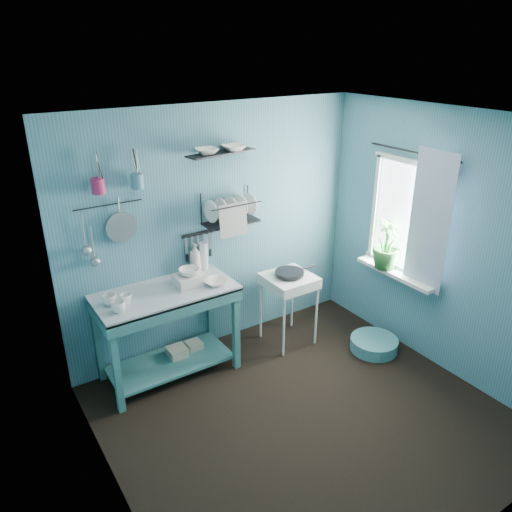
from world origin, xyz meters
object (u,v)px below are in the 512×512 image
water_bottle (203,256)px  colander (121,227)px  mug_left (118,307)px  utensil_cup_teal (137,181)px  storage_tin_small (194,350)px  floor_basin (374,344)px  frying_pan (289,273)px  potted_plant (387,245)px  wash_tub (190,280)px  mug_right (110,300)px  soap_bottle (195,258)px  dish_rack (231,208)px  storage_tin_large (178,357)px  hotplate_stand (288,309)px  work_counter (168,333)px  mug_mid (126,299)px  utensil_cup_magenta (98,186)px

water_bottle → colander: (-0.77, 0.02, 0.45)m
mug_left → utensil_cup_teal: (0.40, 0.37, 0.94)m
storage_tin_small → floor_basin: bearing=-27.9°
frying_pan → potted_plant: 1.04m
wash_tub → floor_basin: 2.08m
potted_plant → storage_tin_small: potted_plant is taller
storage_tin_small → floor_basin: storage_tin_small is taller
colander → storage_tin_small: colander is taller
utensil_cup_teal → potted_plant: utensil_cup_teal is taller
mug_right → frying_pan: size_ratio=0.41×
soap_bottle → frying_pan: (0.89, -0.35, -0.25)m
dish_rack → storage_tin_large: 1.58m
potted_plant → soap_bottle: bearing=155.0°
hotplate_stand → storage_tin_small: (-1.01, 0.23, -0.29)m
wash_tub → floor_basin: wash_tub is taller
hotplate_stand → work_counter: bearing=165.6°
soap_bottle → frying_pan: size_ratio=1.00×
mug_right → soap_bottle: size_ratio=0.41×
mug_mid → colander: bearing=67.5°
wash_tub → utensil_cup_magenta: (-0.67, 0.23, 0.94)m
wash_tub → utensil_cup_magenta: size_ratio=2.15×
storage_tin_small → colander: bearing=163.7°
mug_mid → hotplate_stand: size_ratio=0.13×
hotplate_stand → floor_basin: 0.97m
mug_left → utensil_cup_magenta: size_ratio=0.95×
dish_rack → potted_plant: dish_rack is taller
mug_right → dish_rack: dish_rack is taller
utensil_cup_teal → storage_tin_large: (0.18, -0.16, -1.78)m
mug_mid → soap_bottle: bearing=18.0°
potted_plant → mug_right: bearing=166.9°
colander → wash_tub: bearing=-27.4°
mug_mid → dish_rack: bearing=10.5°
soap_bottle → water_bottle: (0.10, 0.02, -0.01)m
work_counter → floor_basin: (1.96, -0.80, -0.39)m
utensil_cup_magenta → potted_plant: (2.61, -0.84, -0.81)m
mug_mid → floor_basin: bearing=-17.5°
mug_left → floor_basin: 2.68m
work_counter → potted_plant: (2.19, -0.62, 0.63)m
hotplate_stand → storage_tin_large: hotplate_stand is taller
work_counter → frying_pan: 1.37m
hotplate_stand → colander: 1.96m
dish_rack → wash_tub: bearing=-162.4°
water_bottle → utensil_cup_magenta: bearing=-179.5°
mug_mid → colander: 0.63m
work_counter → potted_plant: potted_plant is taller
floor_basin → mug_mid: bearing=162.5°
colander → potted_plant: size_ratio=0.54×
water_bottle → storage_tin_large: (-0.42, -0.17, -0.94)m
water_bottle → storage_tin_large: bearing=-158.0°
mug_right → colander: 0.64m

